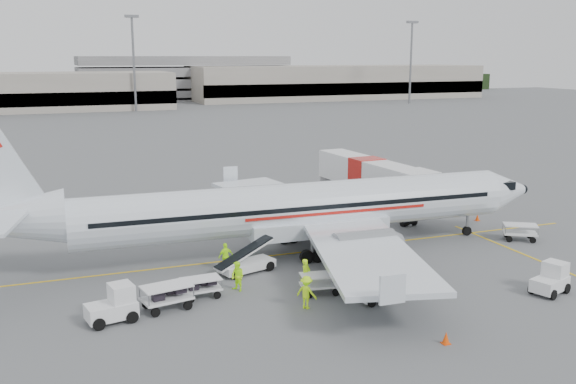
# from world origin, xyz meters

# --- Properties ---
(ground) EXTENTS (360.00, 360.00, 0.00)m
(ground) POSITION_xyz_m (0.00, 0.00, 0.00)
(ground) COLOR #56595B
(stripe_lead) EXTENTS (44.00, 0.20, 0.01)m
(stripe_lead) POSITION_xyz_m (0.00, 0.00, 0.01)
(stripe_lead) COLOR yellow
(stripe_lead) RESTS_ON ground
(stripe_cross) EXTENTS (0.20, 20.00, 0.01)m
(stripe_cross) POSITION_xyz_m (14.00, -8.00, 0.01)
(stripe_cross) COLOR yellow
(stripe_cross) RESTS_ON ground
(terminal_east) EXTENTS (90.00, 26.00, 10.00)m
(terminal_east) POSITION_xyz_m (70.00, 145.00, 5.00)
(terminal_east) COLOR gray
(terminal_east) RESTS_ON ground
(parking_garage) EXTENTS (62.00, 24.00, 14.00)m
(parking_garage) POSITION_xyz_m (25.00, 160.00, 7.00)
(parking_garage) COLOR slate
(parking_garage) RESTS_ON ground
(treeline) EXTENTS (300.00, 3.00, 6.00)m
(treeline) POSITION_xyz_m (0.00, 175.00, 3.00)
(treeline) COLOR black
(treeline) RESTS_ON ground
(mast_center) EXTENTS (3.20, 1.20, 22.00)m
(mast_center) POSITION_xyz_m (5.00, 118.00, 11.00)
(mast_center) COLOR slate
(mast_center) RESTS_ON ground
(mast_east) EXTENTS (3.20, 1.20, 22.00)m
(mast_east) POSITION_xyz_m (80.00, 118.00, 11.00)
(mast_east) COLOR slate
(mast_east) RESTS_ON ground
(aircraft) EXTENTS (39.89, 31.72, 10.75)m
(aircraft) POSITION_xyz_m (0.10, -0.00, 5.37)
(aircraft) COLOR white
(aircraft) RESTS_ON ground
(jet_bridge) EXTENTS (4.62, 17.24, 4.47)m
(jet_bridge) POSITION_xyz_m (10.11, 9.61, 2.23)
(jet_bridge) COLOR white
(jet_bridge) RESTS_ON ground
(belt_loader) EXTENTS (4.91, 3.00, 2.50)m
(belt_loader) POSITION_xyz_m (-4.43, -2.56, 1.25)
(belt_loader) COLOR white
(belt_loader) RESTS_ON ground
(tug_fore) EXTENTS (2.55, 1.97, 1.74)m
(tug_fore) POSITION_xyz_m (10.36, -12.00, 0.87)
(tug_fore) COLOR white
(tug_fore) RESTS_ON ground
(tug_mid) EXTENTS (2.23, 1.50, 1.59)m
(tug_mid) POSITION_xyz_m (0.70, -9.58, 0.80)
(tug_mid) COLOR white
(tug_mid) RESTS_ON ground
(tug_aft) EXTENTS (2.66, 1.84, 1.88)m
(tug_aft) POSITION_xyz_m (-12.97, -7.39, 0.94)
(tug_aft) COLOR white
(tug_aft) RESTS_ON ground
(cart_loaded_a) EXTENTS (2.79, 1.97, 1.33)m
(cart_loaded_a) POSITION_xyz_m (-10.08, -6.74, 0.66)
(cart_loaded_a) COLOR white
(cart_loaded_a) RESTS_ON ground
(cart_loaded_b) EXTENTS (2.21, 1.39, 1.12)m
(cart_loaded_b) POSITION_xyz_m (-8.02, -5.72, 0.56)
(cart_loaded_b) COLOR white
(cart_loaded_b) RESTS_ON ground
(cart_empty_a) EXTENTS (2.35, 1.60, 1.14)m
(cart_empty_a) POSITION_xyz_m (-1.66, -7.49, 0.57)
(cart_empty_a) COLOR white
(cart_empty_a) RESTS_ON ground
(cart_empty_b) EXTENTS (2.68, 2.35, 1.20)m
(cart_empty_b) POSITION_xyz_m (16.01, -2.88, 0.60)
(cart_empty_b) COLOR white
(cart_empty_b) RESTS_ON ground
(cone_nose) EXTENTS (0.35, 0.35, 0.57)m
(cone_nose) POSITION_xyz_m (16.69, 2.91, 0.28)
(cone_nose) COLOR #FD4706
(cone_nose) RESTS_ON ground
(cone_port) EXTENTS (0.42, 0.42, 0.69)m
(cone_port) POSITION_xyz_m (4.23, 16.11, 0.34)
(cone_port) COLOR #FD4706
(cone_port) RESTS_ON ground
(cone_stbd) EXTENTS (0.37, 0.37, 0.61)m
(cone_stbd) POSITION_xyz_m (1.23, -15.42, 0.30)
(cone_stbd) COLOR #FD4706
(cone_stbd) RESTS_ON ground
(crew_a) EXTENTS (0.81, 0.75, 1.85)m
(crew_a) POSITION_xyz_m (-2.23, -6.77, 0.93)
(crew_a) COLOR #ADF012
(crew_a) RESTS_ON ground
(crew_b) EXTENTS (0.96, 1.04, 1.71)m
(crew_b) POSITION_xyz_m (-5.86, -5.45, 0.85)
(crew_b) COLOR #ADF012
(crew_b) RESTS_ON ground
(crew_c) EXTENTS (1.24, 1.30, 1.78)m
(crew_c) POSITION_xyz_m (-3.19, -9.20, 0.89)
(crew_c) COLOR #ADF012
(crew_c) RESTS_ON ground
(crew_d) EXTENTS (1.06, 0.62, 1.69)m
(crew_d) POSITION_xyz_m (-5.49, -1.57, 0.84)
(crew_d) COLOR #ADF012
(crew_d) RESTS_ON ground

